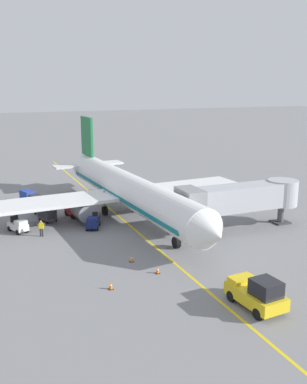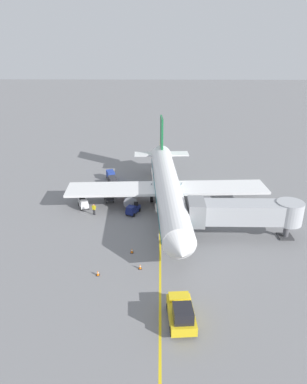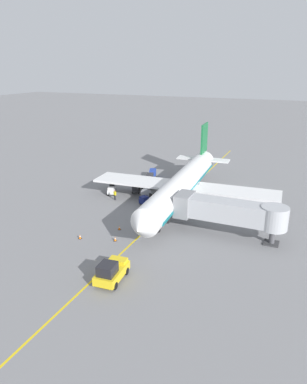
% 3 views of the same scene
% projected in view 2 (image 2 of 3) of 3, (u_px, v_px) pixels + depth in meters
% --- Properties ---
extents(ground_plane, '(400.00, 400.00, 0.00)m').
position_uv_depth(ground_plane, '(160.00, 203.00, 53.92)').
color(ground_plane, slate).
extents(gate_lead_in_line, '(0.24, 80.00, 0.01)m').
position_uv_depth(gate_lead_in_line, '(160.00, 203.00, 53.92)').
color(gate_lead_in_line, gold).
rests_on(gate_lead_in_line, ground).
extents(parked_airliner, '(30.26, 37.34, 10.63)m').
position_uv_depth(parked_airliner, '(167.00, 187.00, 51.58)').
color(parked_airliner, white).
rests_on(parked_airliner, ground).
extents(jet_bridge, '(14.16, 3.50, 4.98)m').
position_uv_depth(jet_bridge, '(245.00, 213.00, 43.11)').
color(jet_bridge, '#A8AAAF').
rests_on(jet_bridge, ground).
extents(pushback_tractor, '(2.55, 4.56, 2.40)m').
position_uv_depth(pushback_tractor, '(181.00, 313.00, 30.31)').
color(pushback_tractor, gold).
rests_on(pushback_tractor, ground).
extents(baggage_tug_lead, '(1.76, 2.70, 1.62)m').
position_uv_depth(baggage_tug_lead, '(130.00, 195.00, 54.93)').
color(baggage_tug_lead, '#B21E1E').
rests_on(baggage_tug_lead, ground).
extents(baggage_tug_trailing, '(2.07, 2.77, 1.62)m').
position_uv_depth(baggage_tug_trailing, '(83.00, 203.00, 52.07)').
color(baggage_tug_trailing, silver).
rests_on(baggage_tug_trailing, ground).
extents(baggage_tug_spare, '(2.11, 2.77, 1.62)m').
position_uv_depth(baggage_tug_spare, '(133.00, 209.00, 50.18)').
color(baggage_tug_spare, navy).
rests_on(baggage_tug_spare, ground).
extents(baggage_cart_front, '(1.97, 2.96, 1.58)m').
position_uv_depth(baggage_cart_front, '(109.00, 195.00, 54.25)').
color(baggage_cart_front, '#4C4C51').
rests_on(baggage_cart_front, ground).
extents(baggage_cart_second_in_train, '(1.97, 2.96, 1.58)m').
position_uv_depth(baggage_cart_second_in_train, '(111.00, 188.00, 56.87)').
color(baggage_cart_second_in_train, '#4C4C51').
rests_on(baggage_cart_second_in_train, ground).
extents(baggage_cart_third_in_train, '(1.97, 2.96, 1.58)m').
position_uv_depth(baggage_cart_third_in_train, '(113.00, 180.00, 60.11)').
color(baggage_cart_third_in_train, '#4C4C51').
rests_on(baggage_cart_third_in_train, ground).
extents(baggage_cart_tail_end, '(1.97, 2.96, 1.58)m').
position_uv_depth(baggage_cart_tail_end, '(111.00, 174.00, 62.90)').
color(baggage_cart_tail_end, '#4C4C51').
rests_on(baggage_cart_tail_end, ground).
extents(ground_crew_wing_walker, '(0.72, 0.34, 1.69)m').
position_uv_depth(ground_crew_wing_walker, '(94.00, 209.00, 49.80)').
color(ground_crew_wing_walker, '#232328').
rests_on(ground_crew_wing_walker, ground).
extents(safety_cone_nose_left, '(0.36, 0.36, 0.59)m').
position_uv_depth(safety_cone_nose_left, '(140.00, 267.00, 38.03)').
color(safety_cone_nose_left, black).
rests_on(safety_cone_nose_left, ground).
extents(safety_cone_nose_right, '(0.36, 0.36, 0.59)m').
position_uv_depth(safety_cone_nose_right, '(132.00, 251.00, 40.93)').
color(safety_cone_nose_right, black).
rests_on(safety_cone_nose_right, ground).
extents(safety_cone_wing_tip, '(0.36, 0.36, 0.59)m').
position_uv_depth(safety_cone_wing_tip, '(98.00, 273.00, 36.95)').
color(safety_cone_wing_tip, black).
rests_on(safety_cone_wing_tip, ground).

